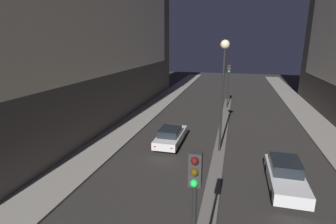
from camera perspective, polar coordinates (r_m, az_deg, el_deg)
The scene contains 6 objects.
median_strip at distance 21.58m, azimuth 11.45°, elevation -6.27°, with size 0.81×32.52×0.13m.
traffic_light_near at distance 7.13m, azimuth 5.75°, elevation -18.94°, with size 0.32×0.42×5.08m.
traffic_light_mid at distance 31.63m, azimuth 13.05°, elevation 7.47°, with size 0.32×0.42×5.08m.
street_lamp at distance 18.20m, azimuth 12.02°, elevation 8.71°, with size 0.61×0.61×7.81m.
car_left_lane at distance 20.42m, azimuth 0.57°, elevation -5.21°, with size 1.74×4.52×1.42m.
car_right_lane at distance 16.00m, azimuth 24.21°, elevation -12.44°, with size 1.75×4.68×1.54m.
Camera 1 is at (0.82, -2.86, 7.81)m, focal length 28.00 mm.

